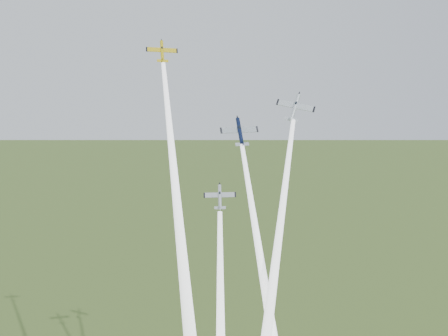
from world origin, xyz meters
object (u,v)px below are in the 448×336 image
plane_yellow (162,51)px  plane_silver_right (295,108)px  plane_navy (240,132)px  plane_silver_low (220,197)px

plane_yellow → plane_silver_right: size_ratio=0.83×
plane_silver_right → plane_yellow: bearing=-172.2°
plane_navy → plane_silver_low: (-5.89, -14.20, -11.56)m
plane_navy → plane_yellow: bearing=155.9°
plane_yellow → plane_silver_right: bearing=-21.6°
plane_silver_low → plane_silver_right: bearing=38.8°
plane_silver_right → plane_silver_low: size_ratio=1.31×
plane_navy → plane_silver_right: plane_silver_right is taller
plane_navy → plane_silver_right: 13.20m
plane_silver_right → plane_navy: bearing=-169.3°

